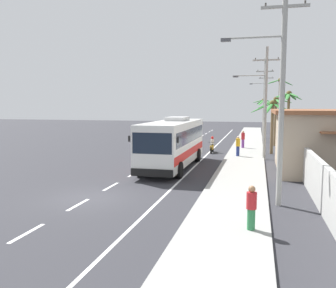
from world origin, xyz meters
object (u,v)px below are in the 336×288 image
object	(u,v)px
utility_pole_nearest	(280,90)
utility_pole_mid	(264,100)
coach_bus_foreground	(173,142)
pedestrian_near_kerb	(251,207)
utility_pole_far	(264,99)
palm_second	(264,108)
utility_pole_distant	(265,99)
motorcycle_beside_bus	(212,146)
pedestrian_far_walk	(243,139)
palm_fourth	(280,97)
palm_third	(275,110)
palm_nearest	(288,105)
pedestrian_midwalk	(238,146)
palm_farthest	(273,114)

from	to	relation	value
utility_pole_nearest	utility_pole_mid	bearing A→B (deg)	91.81
coach_bus_foreground	pedestrian_near_kerb	distance (m)	13.68
coach_bus_foreground	utility_pole_far	bearing A→B (deg)	71.81
utility_pole_mid	palm_second	world-z (taller)	utility_pole_mid
utility_pole_far	utility_pole_distant	distance (m)	14.14
utility_pole_distant	motorcycle_beside_bus	bearing A→B (deg)	-101.48
pedestrian_far_walk	utility_pole_distant	size ratio (longest dim) A/B	0.17
utility_pole_far	palm_second	size ratio (longest dim) A/B	1.85
pedestrian_far_walk	motorcycle_beside_bus	bearing A→B (deg)	127.92
palm_fourth	palm_third	bearing A→B (deg)	-97.71
motorcycle_beside_bus	utility_pole_mid	world-z (taller)	utility_pole_mid
coach_bus_foreground	utility_pole_distant	distance (m)	34.83
pedestrian_far_walk	pedestrian_near_kerb	bearing A→B (deg)	169.59
utility_pole_mid	utility_pole_distant	xyz separation A→B (m)	(0.50, 28.27, 0.48)
utility_pole_distant	palm_second	bearing A→B (deg)	-91.75
utility_pole_far	palm_second	xyz separation A→B (m)	(0.05, 5.39, -1.14)
coach_bus_foreground	pedestrian_near_kerb	xyz separation A→B (m)	(5.75, -12.38, -0.91)
utility_pole_nearest	utility_pole_distant	xyz separation A→B (m)	(0.05, 42.41, 0.23)
palm_nearest	palm_third	distance (m)	3.83
coach_bus_foreground	utility_pole_far	size ratio (longest dim) A/B	1.07
utility_pole_distant	palm_nearest	distance (m)	21.69
pedestrian_far_walk	palm_fourth	bearing A→B (deg)	-38.17
motorcycle_beside_bus	palm_second	size ratio (longest dim) A/B	0.36
motorcycle_beside_bus	palm_third	size ratio (longest dim) A/B	0.36
utility_pole_far	pedestrian_midwalk	bearing A→B (deg)	-99.26
utility_pole_distant	pedestrian_far_walk	bearing A→B (deg)	-96.28
pedestrian_near_kerb	palm_third	bearing A→B (deg)	94.31
pedestrian_far_walk	utility_pole_mid	world-z (taller)	utility_pole_mid
coach_bus_foreground	palm_nearest	size ratio (longest dim) A/B	1.81
utility_pole_nearest	palm_nearest	xyz separation A→B (m)	(1.96, 20.82, -0.72)
coach_bus_foreground	utility_pole_nearest	bearing A→B (deg)	-51.22
palm_third	palm_farthest	xyz separation A→B (m)	(-0.54, -6.78, -0.23)
utility_pole_mid	palm_farthest	bearing A→B (deg)	76.94
pedestrian_midwalk	palm_second	distance (m)	19.55
utility_pole_distant	palm_second	world-z (taller)	utility_pole_distant
utility_pole_distant	utility_pole_mid	bearing A→B (deg)	-91.01
utility_pole_nearest	utility_pole_far	bearing A→B (deg)	90.53
pedestrian_near_kerb	utility_pole_nearest	bearing A→B (deg)	83.56
pedestrian_near_kerb	palm_third	distance (m)	28.63
pedestrian_near_kerb	palm_third	world-z (taller)	palm_third
motorcycle_beside_bus	utility_pole_distant	world-z (taller)	utility_pole_distant
coach_bus_foreground	utility_pole_nearest	distance (m)	11.31
utility_pole_nearest	palm_nearest	distance (m)	20.92
pedestrian_near_kerb	utility_pole_mid	world-z (taller)	utility_pole_mid
motorcycle_beside_bus	palm_fourth	world-z (taller)	palm_fourth
coach_bus_foreground	utility_pole_mid	xyz separation A→B (m)	(6.33, 5.70, 3.05)
pedestrian_near_kerb	utility_pole_far	xyz separation A→B (m)	(0.77, 32.21, 4.20)
coach_bus_foreground	palm_fourth	xyz separation A→B (m)	(8.31, 20.62, 3.59)
palm_third	palm_fourth	size ratio (longest dim) A/B	0.70
motorcycle_beside_bus	pedestrian_midwalk	xyz separation A→B (m)	(2.55, -2.73, 0.40)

